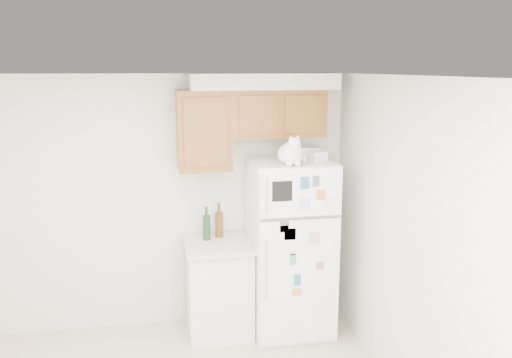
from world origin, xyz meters
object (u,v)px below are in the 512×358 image
object	(u,v)px
cat	(291,153)
storage_box_front	(318,156)
bottle_green	(207,223)
bottle_amber	(219,220)
refrigerator	(290,247)
base_counter	(219,287)
storage_box_back	(311,152)

from	to	relation	value
cat	storage_box_front	world-z (taller)	cat
bottle_green	bottle_amber	bearing A→B (deg)	24.93
refrigerator	bottle_green	bearing A→B (deg)	166.91
base_counter	storage_box_front	size ratio (longest dim) A/B	6.13
refrigerator	storage_box_back	distance (m)	0.94
storage_box_back	bottle_amber	bearing A→B (deg)	-176.46
storage_box_front	bottle_green	world-z (taller)	storage_box_front
bottle_amber	cat	bearing A→B (deg)	-37.25
base_counter	bottle_amber	world-z (taller)	bottle_amber
storage_box_back	cat	bearing A→B (deg)	-119.03
refrigerator	storage_box_back	bearing A→B (deg)	31.68
refrigerator	base_counter	world-z (taller)	refrigerator
base_counter	bottle_green	size ratio (longest dim) A/B	2.80
bottle_green	base_counter	bearing A→B (deg)	-47.79
refrigerator	base_counter	distance (m)	0.80
bottle_amber	bottle_green	bearing A→B (deg)	-155.07
storage_box_back	base_counter	bearing A→B (deg)	-165.66
cat	storage_box_front	xyz separation A→B (m)	(0.30, 0.15, -0.06)
refrigerator	storage_box_front	size ratio (longest dim) A/B	11.33
cat	bottle_green	xyz separation A→B (m)	(-0.73, 0.40, -0.72)
bottle_green	cat	bearing A→B (deg)	-28.51
base_counter	storage_box_back	distance (m)	1.58
bottle_green	bottle_amber	world-z (taller)	bottle_amber
storage_box_back	storage_box_front	bearing A→B (deg)	-76.70
storage_box_back	bottle_amber	world-z (taller)	storage_box_back
storage_box_back	storage_box_front	world-z (taller)	storage_box_back
storage_box_back	bottle_green	xyz separation A→B (m)	(-1.02, 0.04, -0.67)
storage_box_back	bottle_amber	distance (m)	1.11
base_counter	cat	bearing A→B (deg)	-24.45
base_counter	storage_box_front	distance (m)	1.59
cat	bottle_amber	distance (m)	1.04
base_counter	storage_box_back	size ratio (longest dim) A/B	5.11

